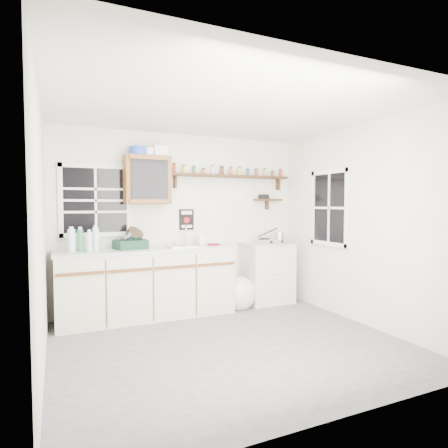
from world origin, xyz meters
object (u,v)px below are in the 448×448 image
at_px(upper_cabinet, 147,180).
at_px(hotplate, 272,241).
at_px(dish_rack, 132,242).
at_px(right_cabinet, 267,273).
at_px(main_cabinet, 148,283).
at_px(spice_shelf, 230,175).

bearing_deg(upper_cabinet, hotplate, -4.22).
distance_m(dish_rack, hotplate, 2.11).
xyz_separation_m(upper_cabinet, hotplate, (1.87, -0.14, -0.88)).
bearing_deg(right_cabinet, main_cabinet, -179.21).
bearing_deg(upper_cabinet, spice_shelf, 3.12).
distance_m(spice_shelf, dish_rack, 1.77).
xyz_separation_m(main_cabinet, spice_shelf, (1.30, 0.21, 1.47)).
height_order(upper_cabinet, dish_rack, upper_cabinet).
relative_size(right_cabinet, upper_cabinet, 1.40).
bearing_deg(hotplate, right_cabinet, 166.97).
relative_size(main_cabinet, upper_cabinet, 3.55).
relative_size(main_cabinet, dish_rack, 5.19).
xyz_separation_m(main_cabinet, hotplate, (1.91, 0.01, 0.48)).
height_order(main_cabinet, spice_shelf, spice_shelf).
relative_size(upper_cabinet, dish_rack, 1.46).
bearing_deg(spice_shelf, dish_rack, -173.41).
bearing_deg(upper_cabinet, right_cabinet, -3.76).
xyz_separation_m(main_cabinet, dish_rack, (-0.20, 0.04, 0.55)).
distance_m(spice_shelf, hotplate, 1.18).
relative_size(dish_rack, hotplate, 0.84).
distance_m(right_cabinet, dish_rack, 2.11).
distance_m(main_cabinet, hotplate, 1.97).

